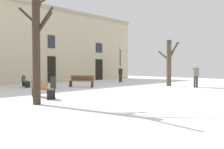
% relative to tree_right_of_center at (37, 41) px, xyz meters
% --- Properties ---
extents(ground_plane, '(37.71, 37.71, 0.00)m').
position_rel_tree_right_of_center_xyz_m(ground_plane, '(7.69, 1.07, -2.61)').
color(ground_plane, white).
extents(building_facade, '(23.57, 0.60, 7.67)m').
position_rel_tree_right_of_center_xyz_m(building_facade, '(7.69, 11.80, 1.28)').
color(building_facade, beige).
rests_on(building_facade, ground).
extents(tree_right_of_center, '(1.82, 2.20, 5.07)m').
position_rel_tree_right_of_center_xyz_m(tree_right_of_center, '(0.00, 0.00, 0.00)').
color(tree_right_of_center, '#382B1E').
rests_on(tree_right_of_center, ground).
extents(tree_near_facade, '(1.87, 1.61, 3.71)m').
position_rel_tree_right_of_center_xyz_m(tree_near_facade, '(12.06, 0.93, -0.60)').
color(tree_near_facade, '#4C3D2D').
rests_on(tree_near_facade, ground).
extents(streetlamp, '(0.30, 0.30, 3.93)m').
position_rel_tree_right_of_center_xyz_m(streetlamp, '(14.34, 8.38, -0.22)').
color(streetlamp, black).
rests_on(streetlamp, ground).
extents(litter_bin, '(0.43, 0.43, 0.92)m').
position_rel_tree_right_of_center_xyz_m(litter_bin, '(4.13, 5.52, -2.15)').
color(litter_bin, '#2D3D2D').
rests_on(litter_bin, ground).
extents(bench_facing_shops, '(0.57, 1.82, 0.88)m').
position_rel_tree_right_of_center_xyz_m(bench_facing_shops, '(1.11, 1.64, -2.15)').
color(bench_facing_shops, brown).
rests_on(bench_facing_shops, ground).
extents(bench_back_to_back_left, '(1.41, 1.87, 0.89)m').
position_rel_tree_right_of_center_xyz_m(bench_back_to_back_left, '(6.49, 5.27, -2.14)').
color(bench_back_to_back_left, brown).
rests_on(bench_back_to_back_left, ground).
extents(bench_far_corner, '(0.90, 1.71, 0.91)m').
position_rel_tree_right_of_center_xyz_m(bench_far_corner, '(3.41, 8.34, -2.15)').
color(bench_far_corner, '#2D4C33').
rests_on(bench_far_corner, ground).
extents(person_strolling, '(0.43, 0.42, 1.63)m').
position_rel_tree_right_of_center_xyz_m(person_strolling, '(12.61, 6.77, -1.72)').
color(person_strolling, '#2D271E').
rests_on(person_strolling, ground).
extents(person_crossing_plaza, '(0.43, 0.42, 1.74)m').
position_rel_tree_right_of_center_xyz_m(person_crossing_plaza, '(12.15, -1.27, -1.65)').
color(person_crossing_plaza, '#2D271E').
rests_on(person_crossing_plaza, ground).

